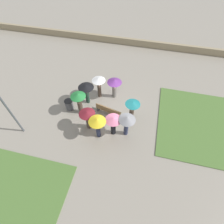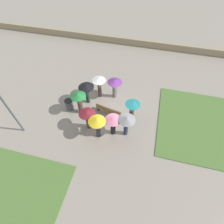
{
  "view_description": "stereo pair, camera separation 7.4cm",
  "coord_description": "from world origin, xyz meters",
  "px_view_note": "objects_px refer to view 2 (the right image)",
  "views": [
    {
      "loc": [
        -1.68,
        8.03,
        10.59
      ],
      "look_at": [
        0.14,
        0.34,
        0.73
      ],
      "focal_mm": 28.0,
      "sensor_mm": 36.0,
      "label": 1
    },
    {
      "loc": [
        -1.75,
        8.02,
        10.59
      ],
      "look_at": [
        0.14,
        0.34,
        0.73
      ],
      "focal_mm": 28.0,
      "sensor_mm": 36.0,
      "label": 2
    }
  ],
  "objects_px": {
    "park_bench": "(108,110)",
    "crowd_person_purple": "(115,84)",
    "lamp_post": "(2,100)",
    "crowd_person_maroon": "(87,116)",
    "crowd_person_teal": "(132,106)",
    "crowd_person_black": "(86,89)",
    "trash_bin": "(69,104)",
    "crowd_person_grey": "(127,121)",
    "crowd_person_green": "(79,99)",
    "crowd_person_yellow": "(97,123)",
    "crowd_person_white": "(99,83)",
    "crowd_person_pink": "(113,122)"
  },
  "relations": [
    {
      "from": "lamp_post",
      "to": "crowd_person_white",
      "type": "distance_m",
      "value": 6.57
    },
    {
      "from": "park_bench",
      "to": "crowd_person_maroon",
      "type": "xyz_separation_m",
      "value": [
        1.06,
        1.44,
        0.79
      ]
    },
    {
      "from": "park_bench",
      "to": "lamp_post",
      "type": "height_order",
      "value": "lamp_post"
    },
    {
      "from": "trash_bin",
      "to": "crowd_person_white",
      "type": "xyz_separation_m",
      "value": [
        -1.92,
        -1.84,
        0.98
      ]
    },
    {
      "from": "lamp_post",
      "to": "crowd_person_purple",
      "type": "xyz_separation_m",
      "value": [
        -5.55,
        -4.83,
        -1.82
      ]
    },
    {
      "from": "crowd_person_purple",
      "to": "crowd_person_yellow",
      "type": "bearing_deg",
      "value": 165.49
    },
    {
      "from": "crowd_person_black",
      "to": "crowd_person_maroon",
      "type": "xyz_separation_m",
      "value": [
        -0.85,
        2.32,
        -0.16
      ]
    },
    {
      "from": "lamp_post",
      "to": "crowd_person_white",
      "type": "relative_size",
      "value": 2.62
    },
    {
      "from": "crowd_person_white",
      "to": "crowd_person_pink",
      "type": "bearing_deg",
      "value": 50.39
    },
    {
      "from": "lamp_post",
      "to": "crowd_person_grey",
      "type": "relative_size",
      "value": 2.62
    },
    {
      "from": "crowd_person_teal",
      "to": "crowd_person_yellow",
      "type": "distance_m",
      "value": 2.83
    },
    {
      "from": "lamp_post",
      "to": "crowd_person_maroon",
      "type": "xyz_separation_m",
      "value": [
        -4.47,
        -1.41,
        -1.9
      ]
    },
    {
      "from": "crowd_person_black",
      "to": "trash_bin",
      "type": "bearing_deg",
      "value": -129.69
    },
    {
      "from": "crowd_person_purple",
      "to": "crowd_person_green",
      "type": "relative_size",
      "value": 0.89
    },
    {
      "from": "crowd_person_green",
      "to": "crowd_person_pink",
      "type": "xyz_separation_m",
      "value": [
        -2.83,
        1.26,
        -0.17
      ]
    },
    {
      "from": "crowd_person_grey",
      "to": "crowd_person_black",
      "type": "bearing_deg",
      "value": -175.1
    },
    {
      "from": "crowd_person_black",
      "to": "crowd_person_teal",
      "type": "xyz_separation_m",
      "value": [
        -3.66,
        0.79,
        -0.11
      ]
    },
    {
      "from": "trash_bin",
      "to": "crowd_person_purple",
      "type": "bearing_deg",
      "value": -146.09
    },
    {
      "from": "crowd_person_pink",
      "to": "crowd_person_yellow",
      "type": "height_order",
      "value": "crowd_person_yellow"
    },
    {
      "from": "trash_bin",
      "to": "crowd_person_maroon",
      "type": "relative_size",
      "value": 0.5
    },
    {
      "from": "lamp_post",
      "to": "crowd_person_yellow",
      "type": "relative_size",
      "value": 2.64
    },
    {
      "from": "park_bench",
      "to": "crowd_person_purple",
      "type": "distance_m",
      "value": 2.16
    },
    {
      "from": "crowd_person_teal",
      "to": "crowd_person_green",
      "type": "relative_size",
      "value": 0.89
    },
    {
      "from": "crowd_person_teal",
      "to": "crowd_person_maroon",
      "type": "relative_size",
      "value": 1.03
    },
    {
      "from": "crowd_person_teal",
      "to": "crowd_person_green",
      "type": "xyz_separation_m",
      "value": [
        3.84,
        0.35,
        0.13
      ]
    },
    {
      "from": "crowd_person_purple",
      "to": "crowd_person_maroon",
      "type": "distance_m",
      "value": 3.59
    },
    {
      "from": "crowd_person_purple",
      "to": "trash_bin",
      "type": "bearing_deg",
      "value": 112.61
    },
    {
      "from": "park_bench",
      "to": "crowd_person_purple",
      "type": "relative_size",
      "value": 1.11
    },
    {
      "from": "trash_bin",
      "to": "crowd_person_maroon",
      "type": "distance_m",
      "value": 2.56
    },
    {
      "from": "crowd_person_yellow",
      "to": "crowd_person_grey",
      "type": "bearing_deg",
      "value": 111.68
    },
    {
      "from": "crowd_person_maroon",
      "to": "crowd_person_black",
      "type": "bearing_deg",
      "value": -8.5
    },
    {
      "from": "crowd_person_black",
      "to": "crowd_person_pink",
      "type": "distance_m",
      "value": 3.58
    },
    {
      "from": "park_bench",
      "to": "lamp_post",
      "type": "bearing_deg",
      "value": 40.47
    },
    {
      "from": "trash_bin",
      "to": "crowd_person_grey",
      "type": "height_order",
      "value": "crowd_person_grey"
    },
    {
      "from": "crowd_person_teal",
      "to": "crowd_person_grey",
      "type": "xyz_separation_m",
      "value": [
        0.14,
        1.47,
        0.18
      ]
    },
    {
      "from": "trash_bin",
      "to": "crowd_person_grey",
      "type": "xyz_separation_m",
      "value": [
        -4.69,
        1.27,
        1.06
      ]
    },
    {
      "from": "lamp_post",
      "to": "trash_bin",
      "type": "height_order",
      "value": "lamp_post"
    },
    {
      "from": "crowd_person_grey",
      "to": "crowd_person_green",
      "type": "bearing_deg",
      "value": -159.3
    },
    {
      "from": "lamp_post",
      "to": "crowd_person_white",
      "type": "xyz_separation_m",
      "value": [
        -4.36,
        -4.58,
        -1.75
      ]
    },
    {
      "from": "trash_bin",
      "to": "park_bench",
      "type": "bearing_deg",
      "value": -177.98
    },
    {
      "from": "lamp_post",
      "to": "crowd_person_pink",
      "type": "height_order",
      "value": "lamp_post"
    },
    {
      "from": "crowd_person_teal",
      "to": "crowd_person_grey",
      "type": "relative_size",
      "value": 0.93
    },
    {
      "from": "crowd_person_teal",
      "to": "crowd_person_yellow",
      "type": "xyz_separation_m",
      "value": [
        1.94,
        2.05,
        0.17
      ]
    },
    {
      "from": "crowd_person_teal",
      "to": "crowd_person_yellow",
      "type": "bearing_deg",
      "value": 23.95
    },
    {
      "from": "crowd_person_maroon",
      "to": "crowd_person_teal",
      "type": "bearing_deg",
      "value": -90.05
    },
    {
      "from": "crowd_person_green",
      "to": "crowd_person_maroon",
      "type": "xyz_separation_m",
      "value": [
        -1.03,
        1.18,
        -0.18
      ]
    },
    {
      "from": "crowd_person_yellow",
      "to": "crowd_person_black",
      "type": "bearing_deg",
      "value": -145.27
    },
    {
      "from": "park_bench",
      "to": "crowd_person_yellow",
      "type": "relative_size",
      "value": 1.04
    },
    {
      "from": "crowd_person_white",
      "to": "crowd_person_yellow",
      "type": "relative_size",
      "value": 1.01
    },
    {
      "from": "lamp_post",
      "to": "crowd_person_teal",
      "type": "relative_size",
      "value": 2.82
    }
  ]
}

